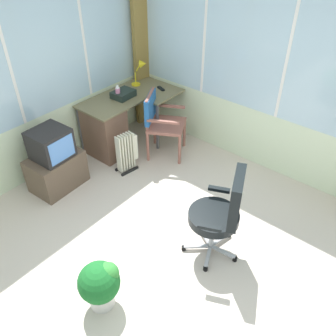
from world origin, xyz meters
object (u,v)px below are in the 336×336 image
(spray_bottle, at_px, (118,92))
(office_chair, at_px, (223,211))
(potted_plant, at_px, (100,283))
(desk, at_px, (108,127))
(space_heater, at_px, (127,152))
(tv_on_stand, at_px, (55,163))
(paper_tray, at_px, (123,94))
(tv_remote, at_px, (161,88))
(desk_lamp, at_px, (141,69))
(wooden_armchair, at_px, (158,117))

(spray_bottle, xyz_separation_m, office_chair, (-0.78, -2.21, -0.27))
(office_chair, height_order, potted_plant, office_chair)
(desk, distance_m, spray_bottle, 0.50)
(space_heater, relative_size, potted_plant, 1.12)
(tv_on_stand, bearing_deg, potted_plant, -114.69)
(desk, relative_size, tv_on_stand, 1.69)
(paper_tray, xyz_separation_m, tv_on_stand, (-1.27, -0.05, -0.43))
(tv_remote, bearing_deg, office_chair, -104.92)
(spray_bottle, xyz_separation_m, potted_plant, (-1.95, -1.74, -0.56))
(space_heater, height_order, potted_plant, space_heater)
(desk, height_order, tv_remote, tv_remote)
(desk, xyz_separation_m, desk_lamp, (0.80, 0.08, 0.58))
(desk_lamp, bearing_deg, paper_tray, -168.86)
(desk, relative_size, office_chair, 1.35)
(desk_lamp, relative_size, office_chair, 0.37)
(tv_remote, relative_size, space_heater, 0.27)
(potted_plant, bearing_deg, desk_lamp, 35.97)
(paper_tray, distance_m, space_heater, 0.84)
(tv_on_stand, bearing_deg, paper_tray, 2.38)
(tv_on_stand, distance_m, potted_plant, 1.85)
(tv_remote, height_order, tv_on_stand, tv_on_stand)
(desk_lamp, height_order, tv_remote, desk_lamp)
(wooden_armchair, bearing_deg, potted_plant, -150.79)
(tv_on_stand, height_order, space_heater, tv_on_stand)
(office_chair, bearing_deg, desk_lamp, 59.63)
(desk_lamp, bearing_deg, office_chair, -120.37)
(paper_tray, bearing_deg, spray_bottle, 172.72)
(spray_bottle, distance_m, wooden_armchair, 0.63)
(desk, distance_m, paper_tray, 0.50)
(desk, bearing_deg, wooden_armchair, -51.98)
(paper_tray, xyz_separation_m, wooden_armchair, (0.10, -0.53, -0.21))
(tv_on_stand, height_order, potted_plant, tv_on_stand)
(desk, xyz_separation_m, potted_plant, (-1.71, -1.74, -0.11))
(paper_tray, xyz_separation_m, space_heater, (-0.46, -0.49, -0.50))
(desk, distance_m, potted_plant, 2.45)
(tv_remote, height_order, wooden_armchair, wooden_armchair)
(desk, xyz_separation_m, tv_remote, (0.85, -0.25, 0.35))
(desk_lamp, distance_m, office_chair, 2.69)
(wooden_armchair, bearing_deg, paper_tray, 100.75)
(office_chair, relative_size, potted_plant, 2.05)
(desk_lamp, height_order, spray_bottle, desk_lamp)
(desk_lamp, distance_m, potted_plant, 3.18)
(paper_tray, distance_m, tv_on_stand, 1.34)
(desk_lamp, bearing_deg, desk, -174.33)
(desk_lamp, bearing_deg, tv_on_stand, -175.21)
(tv_remote, relative_size, spray_bottle, 0.69)
(wooden_armchair, relative_size, potted_plant, 1.83)
(desk_lamp, distance_m, space_heater, 1.30)
(desk, relative_size, potted_plant, 2.77)
(desk, bearing_deg, tv_on_stand, -175.96)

